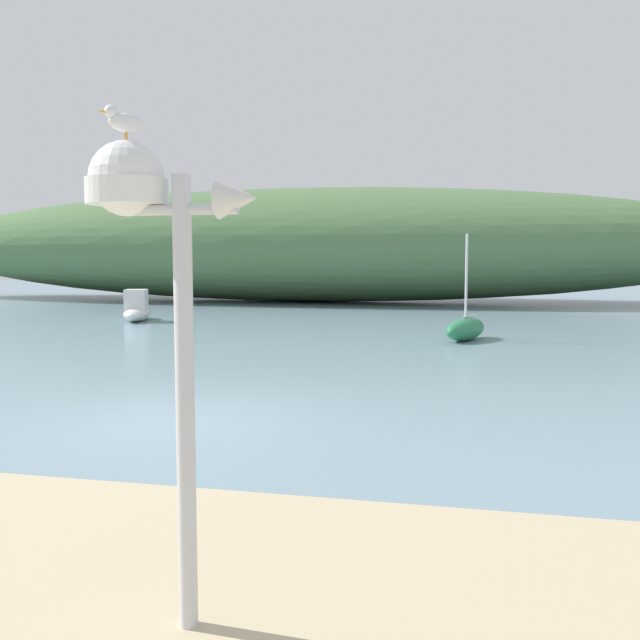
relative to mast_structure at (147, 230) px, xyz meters
The scene contains 6 objects.
ground_plane 7.17m from the mast_structure, 114.02° to the left, with size 120.00×120.00×0.00m, color #7A99A8.
distant_hill 37.26m from the mast_structure, 102.35° to the left, with size 50.50×11.45×6.68m, color #517547.
mast_structure is the anchor object (origin of this frame).
seagull_on_radar 0.69m from the mast_structure, behind, with size 0.24×0.23×0.21m.
motorboat_mid_channel 24.91m from the mast_structure, 117.50° to the left, with size 1.93×3.17×1.30m.
sailboat_far_right 18.32m from the mast_structure, 84.44° to the left, with size 1.63×2.55×3.32m.
Camera 1 is at (4.70, -10.08, 2.58)m, focal length 39.00 mm.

